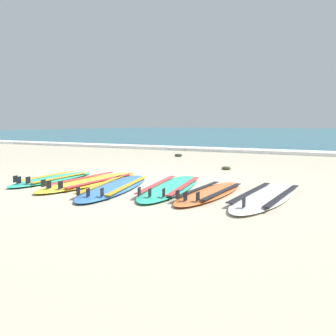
{
  "coord_description": "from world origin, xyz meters",
  "views": [
    {
      "loc": [
        3.32,
        -5.24,
        1.03
      ],
      "look_at": [
        0.3,
        0.38,
        0.25
      ],
      "focal_mm": 39.1,
      "sensor_mm": 36.0,
      "label": 1
    }
  ],
  "objects_px": {
    "surfboard_3": "(171,187)",
    "surfboard_5": "(266,196)",
    "surfboard_1": "(92,181)",
    "surfboard_2": "(115,187)",
    "surfboard_0": "(54,179)",
    "surfboard_4": "(210,193)"
  },
  "relations": [
    {
      "from": "surfboard_2",
      "to": "surfboard_5",
      "type": "xyz_separation_m",
      "value": [
        2.29,
        0.37,
        -0.0
      ]
    },
    {
      "from": "surfboard_5",
      "to": "surfboard_4",
      "type": "bearing_deg",
      "value": -170.65
    },
    {
      "from": "surfboard_4",
      "to": "surfboard_1",
      "type": "bearing_deg",
      "value": -179.92
    },
    {
      "from": "surfboard_0",
      "to": "surfboard_1",
      "type": "height_order",
      "value": "same"
    },
    {
      "from": "surfboard_0",
      "to": "surfboard_4",
      "type": "distance_m",
      "value": 2.99
    },
    {
      "from": "surfboard_3",
      "to": "surfboard_4",
      "type": "xyz_separation_m",
      "value": [
        0.72,
        -0.14,
        0.0
      ]
    },
    {
      "from": "surfboard_0",
      "to": "surfboard_1",
      "type": "distance_m",
      "value": 0.8
    },
    {
      "from": "surfboard_2",
      "to": "surfboard_3",
      "type": "height_order",
      "value": "same"
    },
    {
      "from": "surfboard_0",
      "to": "surfboard_3",
      "type": "bearing_deg",
      "value": 6.14
    },
    {
      "from": "surfboard_3",
      "to": "surfboard_5",
      "type": "height_order",
      "value": "same"
    },
    {
      "from": "surfboard_3",
      "to": "surfboard_5",
      "type": "xyz_separation_m",
      "value": [
        1.5,
        -0.02,
        -0.0
      ]
    },
    {
      "from": "surfboard_0",
      "to": "surfboard_4",
      "type": "xyz_separation_m",
      "value": [
        2.98,
        0.1,
        -0.0
      ]
    },
    {
      "from": "surfboard_0",
      "to": "surfboard_1",
      "type": "bearing_deg",
      "value": 6.86
    },
    {
      "from": "surfboard_0",
      "to": "surfboard_5",
      "type": "height_order",
      "value": "same"
    },
    {
      "from": "surfboard_0",
      "to": "surfboard_5",
      "type": "relative_size",
      "value": 0.83
    },
    {
      "from": "surfboard_1",
      "to": "surfboard_5",
      "type": "relative_size",
      "value": 1.03
    },
    {
      "from": "surfboard_1",
      "to": "surfboard_2",
      "type": "distance_m",
      "value": 0.72
    },
    {
      "from": "surfboard_0",
      "to": "surfboard_4",
      "type": "bearing_deg",
      "value": 1.89
    },
    {
      "from": "surfboard_2",
      "to": "surfboard_3",
      "type": "bearing_deg",
      "value": 26.34
    },
    {
      "from": "surfboard_2",
      "to": "surfboard_5",
      "type": "bearing_deg",
      "value": 9.29
    },
    {
      "from": "surfboard_0",
      "to": "surfboard_3",
      "type": "relative_size",
      "value": 0.8
    },
    {
      "from": "surfboard_5",
      "to": "surfboard_3",
      "type": "bearing_deg",
      "value": 179.35
    }
  ]
}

